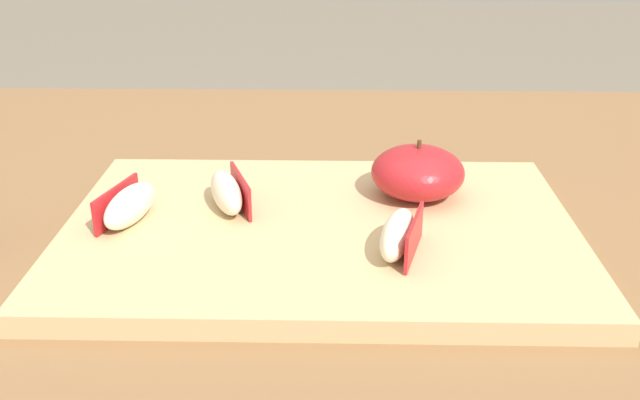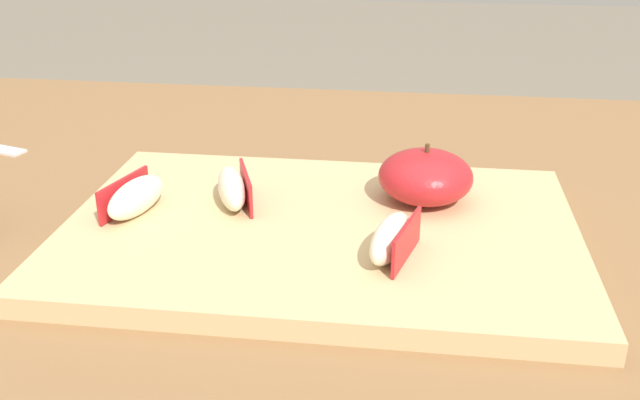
{
  "view_description": "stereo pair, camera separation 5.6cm",
  "coord_description": "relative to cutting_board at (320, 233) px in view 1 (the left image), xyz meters",
  "views": [
    {
      "loc": [
        -0.06,
        -0.57,
        1.03
      ],
      "look_at": [
        -0.07,
        -0.06,
        0.8
      ],
      "focal_mm": 41.16,
      "sensor_mm": 36.0,
      "label": 1
    },
    {
      "loc": [
        -0.01,
        -0.57,
        1.03
      ],
      "look_at": [
        -0.07,
        -0.06,
        0.8
      ],
      "focal_mm": 41.16,
      "sensor_mm": 36.0,
      "label": 2
    }
  ],
  "objects": [
    {
      "name": "dining_table",
      "position": [
        0.07,
        0.06,
        -0.11
      ],
      "size": [
        1.45,
        0.78,
        0.76
      ],
      "color": "brown",
      "rests_on": "ground_plane"
    },
    {
      "name": "cutting_board",
      "position": [
        0.0,
        0.0,
        0.0
      ],
      "size": [
        0.4,
        0.27,
        0.02
      ],
      "color": "tan",
      "rests_on": "dining_table"
    },
    {
      "name": "apple_half_skin_up",
      "position": [
        0.08,
        0.06,
        0.03
      ],
      "size": [
        0.08,
        0.08,
        0.05
      ],
      "color": "#B21E23",
      "rests_on": "cutting_board"
    },
    {
      "name": "apple_wedge_back",
      "position": [
        -0.08,
        0.03,
        0.02
      ],
      "size": [
        0.04,
        0.07,
        0.03
      ],
      "color": "#F4EACC",
      "rests_on": "cutting_board"
    },
    {
      "name": "apple_wedge_left",
      "position": [
        0.06,
        -0.05,
        0.02
      ],
      "size": [
        0.04,
        0.07,
        0.03
      ],
      "color": "#F4EACC",
      "rests_on": "cutting_board"
    },
    {
      "name": "apple_wedge_middle",
      "position": [
        -0.15,
        -0.0,
        0.02
      ],
      "size": [
        0.04,
        0.07,
        0.03
      ],
      "color": "#F4EACC",
      "rests_on": "cutting_board"
    }
  ]
}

